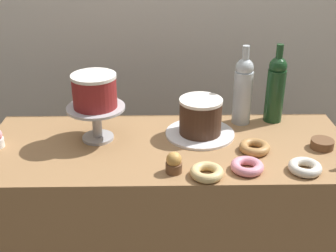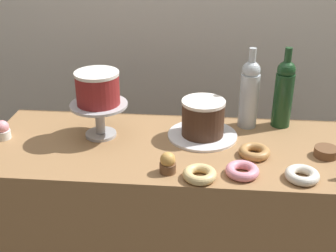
% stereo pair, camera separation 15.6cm
% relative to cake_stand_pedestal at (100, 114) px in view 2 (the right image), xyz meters
% --- Properties ---
extents(back_wall, '(6.00, 0.05, 2.60)m').
position_rel_cake_stand_pedestal_xyz_m(back_wall, '(0.27, 0.79, 0.27)').
color(back_wall, silver).
rests_on(back_wall, ground_plane).
extents(display_counter, '(1.38, 0.55, 0.93)m').
position_rel_cake_stand_pedestal_xyz_m(display_counter, '(0.27, -0.06, -0.56)').
color(display_counter, '#997047').
rests_on(display_counter, ground_plane).
extents(cake_stand_pedestal, '(0.22, 0.22, 0.14)m').
position_rel_cake_stand_pedestal_xyz_m(cake_stand_pedestal, '(0.00, 0.00, 0.00)').
color(cake_stand_pedestal, '#B2B2B7').
rests_on(cake_stand_pedestal, display_counter).
extents(white_layer_cake, '(0.17, 0.17, 0.12)m').
position_rel_cake_stand_pedestal_xyz_m(white_layer_cake, '(0.00, 0.00, 0.11)').
color(white_layer_cake, maroon).
rests_on(white_layer_cake, cake_stand_pedestal).
extents(silver_serving_platter, '(0.27, 0.27, 0.01)m').
position_rel_cake_stand_pedestal_xyz_m(silver_serving_platter, '(0.40, 0.03, -0.09)').
color(silver_serving_platter, white).
rests_on(silver_serving_platter, display_counter).
extents(chocolate_round_cake, '(0.17, 0.17, 0.14)m').
position_rel_cake_stand_pedestal_xyz_m(chocolate_round_cake, '(0.40, 0.03, -0.01)').
color(chocolate_round_cake, '#3D2619').
rests_on(chocolate_round_cake, silver_serving_platter).
extents(wine_bottle_clear, '(0.08, 0.08, 0.33)m').
position_rel_cake_stand_pedestal_xyz_m(wine_bottle_clear, '(0.57, 0.14, 0.05)').
color(wine_bottle_clear, '#B2BCC1').
rests_on(wine_bottle_clear, display_counter).
extents(wine_bottle_green, '(0.08, 0.08, 0.33)m').
position_rel_cake_stand_pedestal_xyz_m(wine_bottle_green, '(0.71, 0.16, 0.05)').
color(wine_bottle_green, '#193D1E').
rests_on(wine_bottle_green, display_counter).
extents(cupcake_strawberry, '(0.06, 0.06, 0.07)m').
position_rel_cake_stand_pedestal_xyz_m(cupcake_strawberry, '(-0.37, -0.06, -0.06)').
color(cupcake_strawberry, white).
rests_on(cupcake_strawberry, display_counter).
extents(cupcake_caramel, '(0.06, 0.06, 0.07)m').
position_rel_cake_stand_pedestal_xyz_m(cupcake_caramel, '(0.28, -0.25, -0.06)').
color(cupcake_caramel, brown).
rests_on(cupcake_caramel, display_counter).
extents(donut_glazed, '(0.11, 0.11, 0.03)m').
position_rel_cake_stand_pedestal_xyz_m(donut_glazed, '(0.39, -0.28, -0.08)').
color(donut_glazed, '#E0C17F').
rests_on(donut_glazed, display_counter).
extents(donut_pink, '(0.11, 0.11, 0.03)m').
position_rel_cake_stand_pedestal_xyz_m(donut_pink, '(0.53, -0.24, -0.08)').
color(donut_pink, pink).
rests_on(donut_pink, display_counter).
extents(donut_sugar, '(0.11, 0.11, 0.03)m').
position_rel_cake_stand_pedestal_xyz_m(donut_sugar, '(0.72, -0.25, -0.08)').
color(donut_sugar, silver).
rests_on(donut_sugar, display_counter).
extents(donut_maple, '(0.11, 0.11, 0.03)m').
position_rel_cake_stand_pedestal_xyz_m(donut_maple, '(0.58, -0.11, -0.08)').
color(donut_maple, '#B27F47').
rests_on(donut_maple, display_counter).
extents(cookie_stack, '(0.08, 0.08, 0.03)m').
position_rel_cake_stand_pedestal_xyz_m(cookie_stack, '(0.84, -0.09, -0.08)').
color(cookie_stack, brown).
rests_on(cookie_stack, display_counter).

